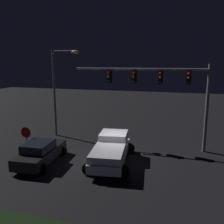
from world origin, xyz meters
TOP-DOWN VIEW (x-y plane):
  - ground_plane at (0.00, 0.00)m, footprint 80.00×80.00m
  - pickup_truck at (-0.14, -0.55)m, footprint 3.31×5.60m
  - car_sedan at (-4.65, -1.97)m, footprint 2.69×4.52m
  - traffic_signal_gantry at (2.62, 3.30)m, footprint 10.32×0.56m
  - street_lamp_left at (-6.25, 4.03)m, footprint 2.59×0.44m
  - stop_sign at (-6.07, -1.39)m, footprint 0.76×0.08m

SIDE VIEW (x-z plane):
  - ground_plane at x=0.00m, z-range 0.00..0.00m
  - car_sedan at x=-4.65m, z-range -0.02..1.49m
  - pickup_truck at x=-0.14m, z-range 0.10..1.90m
  - stop_sign at x=-6.07m, z-range 0.45..2.68m
  - street_lamp_left at x=-6.25m, z-range 1.04..8.74m
  - traffic_signal_gantry at x=2.62m, z-range 1.78..8.28m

